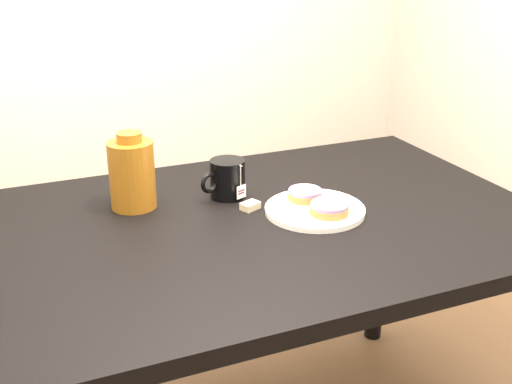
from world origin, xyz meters
TOP-DOWN VIEW (x-y plane):
  - table at (0.00, 0.00)m, footprint 1.40×0.90m
  - plate at (0.15, -0.02)m, footprint 0.25×0.25m
  - bagel_back at (0.15, 0.04)m, footprint 0.12×0.12m
  - bagel_front at (0.17, -0.06)m, footprint 0.13×0.13m
  - mug at (-0.01, 0.16)m, footprint 0.14×0.12m
  - teabag_pouch at (0.02, 0.06)m, footprint 0.05×0.05m
  - bagel_package at (-0.25, 0.19)m, footprint 0.13×0.13m

SIDE VIEW (x-z plane):
  - table at x=0.00m, z-range 0.29..1.04m
  - teabag_pouch at x=0.02m, z-range 0.75..0.77m
  - plate at x=0.15m, z-range 0.75..0.77m
  - bagel_front at x=0.17m, z-range 0.76..0.79m
  - bagel_back at x=0.15m, z-range 0.76..0.79m
  - mug at x=-0.01m, z-range 0.75..0.85m
  - bagel_package at x=-0.25m, z-range 0.74..0.94m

